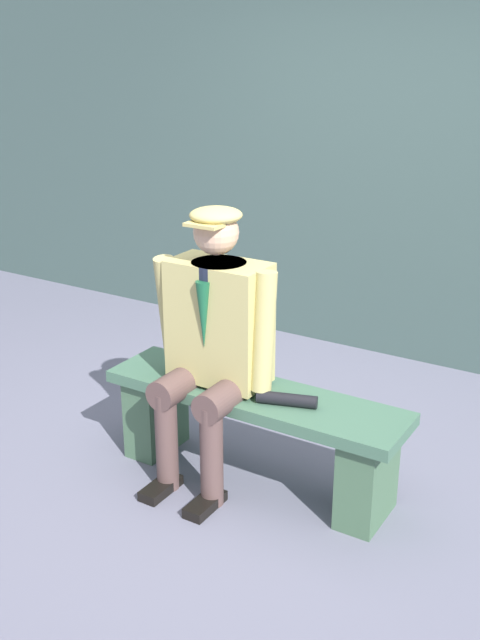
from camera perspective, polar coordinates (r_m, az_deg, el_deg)
The scene contains 5 objects.
ground_plane at distance 3.87m, azimuth 1.00°, elevation -12.03°, with size 30.00×30.00×0.00m, color slate.
bench at distance 3.71m, azimuth 1.03°, elevation -7.90°, with size 1.53×0.40×0.50m.
seated_man at distance 3.57m, azimuth -2.06°, elevation -1.05°, with size 0.65×0.59×1.37m.
rolled_magazine at distance 3.48m, azimuth 3.59°, elevation -6.05°, with size 0.06×0.06×0.28m, color black.
stadium_wall at distance 5.17m, azimuth 12.74°, elevation 10.52°, with size 12.00×0.24×2.46m, color #415753.
Camera 1 is at (-1.66, 2.81, 2.07)m, focal length 42.05 mm.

